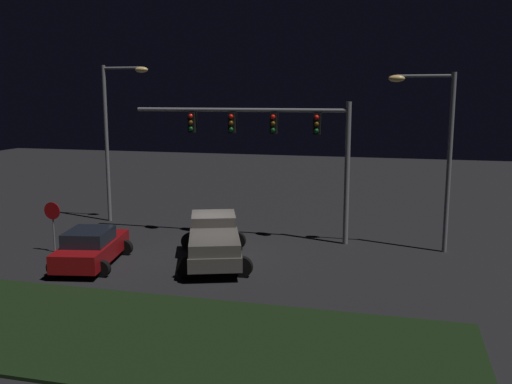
{
  "coord_description": "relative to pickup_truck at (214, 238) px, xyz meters",
  "views": [
    {
      "loc": [
        7.61,
        -22.41,
        6.82
      ],
      "look_at": [
        1.47,
        1.53,
        2.52
      ],
      "focal_mm": 39.53,
      "sensor_mm": 36.0,
      "label": 1
    }
  ],
  "objects": [
    {
      "name": "traffic_signal_gantry",
      "position": [
        1.61,
        4.14,
        4.03
      ],
      "size": [
        10.32,
        0.56,
        6.5
      ],
      "color": "slate",
      "rests_on": "ground_plane"
    },
    {
      "name": "grass_median",
      "position": [
        -0.36,
        -7.48,
        -0.95
      ],
      "size": [
        20.14,
        6.12,
        0.1
      ],
      "primitive_type": "cube",
      "color": "black",
      "rests_on": "ground_plane"
    },
    {
      "name": "ground_plane",
      "position": [
        -0.36,
        1.09,
        -1.0
      ],
      "size": [
        80.0,
        80.0,
        0.0
      ],
      "primitive_type": "plane",
      "color": "black"
    },
    {
      "name": "stop_sign",
      "position": [
        -7.22,
        -0.41,
        0.56
      ],
      "size": [
        0.76,
        0.08,
        2.23
      ],
      "color": "slate",
      "rests_on": "ground_plane"
    },
    {
      "name": "pickup_truck",
      "position": [
        0.0,
        0.0,
        0.0
      ],
      "size": [
        4.03,
        5.76,
        1.8
      ],
      "rotation": [
        0.0,
        0.0,
        1.91
      ],
      "color": "#514C47",
      "rests_on": "ground_plane"
    },
    {
      "name": "street_lamp_left",
      "position": [
        -7.44,
        5.84,
        4.23
      ],
      "size": [
        2.62,
        0.44,
        8.32
      ],
      "color": "slate",
      "rests_on": "ground_plane"
    },
    {
      "name": "car_sedan",
      "position": [
        -4.63,
        -1.71,
        -0.26
      ],
      "size": [
        3.0,
        4.66,
        1.51
      ],
      "rotation": [
        0.0,
        0.0,
        1.76
      ],
      "color": "maroon",
      "rests_on": "ground_plane"
    },
    {
      "name": "street_lamp_right",
      "position": [
        8.74,
        3.89,
        3.92
      ],
      "size": [
        2.78,
        0.44,
        7.73
      ],
      "color": "slate",
      "rests_on": "ground_plane"
    }
  ]
}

